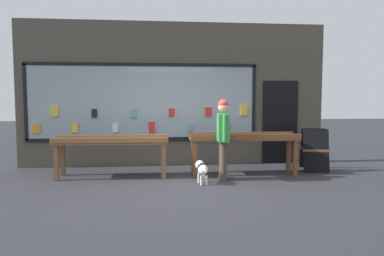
{
  "coord_description": "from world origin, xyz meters",
  "views": [
    {
      "loc": [
        -0.61,
        -6.89,
        1.71
      ],
      "look_at": [
        0.26,
        0.87,
        1.05
      ],
      "focal_mm": 35.0,
      "sensor_mm": 36.0,
      "label": 1
    }
  ],
  "objects_px": {
    "display_table_left": "(112,145)",
    "display_table_right": "(244,142)",
    "small_dog": "(202,169)",
    "sandwich_board_sign": "(314,149)",
    "person_browsing": "(223,133)"
  },
  "relations": [
    {
      "from": "display_table_left",
      "to": "display_table_right",
      "type": "distance_m",
      "value": 2.84
    },
    {
      "from": "display_table_left",
      "to": "small_dog",
      "type": "relative_size",
      "value": 4.19
    },
    {
      "from": "display_table_left",
      "to": "display_table_right",
      "type": "bearing_deg",
      "value": -0.02
    },
    {
      "from": "small_dog",
      "to": "sandwich_board_sign",
      "type": "xyz_separation_m",
      "value": [
        2.75,
        1.01,
        0.19
      ]
    },
    {
      "from": "display_table_left",
      "to": "sandwich_board_sign",
      "type": "xyz_separation_m",
      "value": [
        4.57,
        0.23,
        -0.21
      ]
    },
    {
      "from": "display_table_left",
      "to": "person_browsing",
      "type": "height_order",
      "value": "person_browsing"
    },
    {
      "from": "person_browsing",
      "to": "small_dog",
      "type": "bearing_deg",
      "value": 124.12
    },
    {
      "from": "small_dog",
      "to": "display_table_left",
      "type": "bearing_deg",
      "value": 60.76
    },
    {
      "from": "display_table_left",
      "to": "small_dog",
      "type": "distance_m",
      "value": 2.02
    },
    {
      "from": "display_table_right",
      "to": "small_dog",
      "type": "xyz_separation_m",
      "value": [
        -1.03,
        -0.79,
        -0.43
      ]
    },
    {
      "from": "small_dog",
      "to": "sandwich_board_sign",
      "type": "distance_m",
      "value": 2.94
    },
    {
      "from": "display_table_right",
      "to": "person_browsing",
      "type": "xyz_separation_m",
      "value": [
        -0.56,
        -0.52,
        0.24
      ]
    },
    {
      "from": "person_browsing",
      "to": "sandwich_board_sign",
      "type": "relative_size",
      "value": 1.73
    },
    {
      "from": "sandwich_board_sign",
      "to": "person_browsing",
      "type": "bearing_deg",
      "value": -148.73
    },
    {
      "from": "display_table_right",
      "to": "sandwich_board_sign",
      "type": "relative_size",
      "value": 2.5
    }
  ]
}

